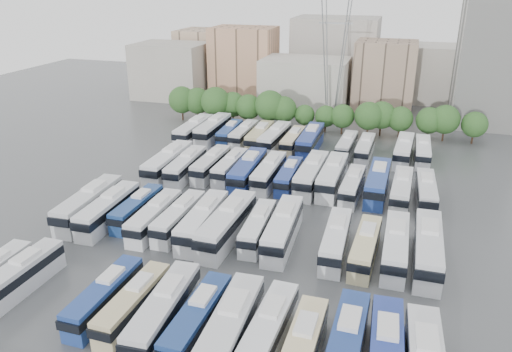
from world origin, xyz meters
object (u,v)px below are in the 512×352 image
(bus_r2_s9, at_px, (332,176))
(bus_r3_s4, at_px, (260,136))
(bus_r2_s1, at_px, (168,162))
(bus_r3_s7, at_px, (310,140))
(bus_r2_s3, at_px, (211,164))
(bus_r2_s11, at_px, (378,182))
(bus_r0_s7, at_px, (197,319))
(bus_r3_s2, at_px, (230,133))
(bus_r3_s3, at_px, (244,134))
(bus_r1_s8, at_px, (283,228))
(bus_r2_s10, at_px, (352,186))
(bus_r2_s7, at_px, (289,176))
(bus_r0_s5, at_px, (134,303))
(bus_r3_s0, at_px, (194,130))
(bus_r3_s6, at_px, (293,141))
(bus_r1_s0, at_px, (89,204))
(bus_r2_s4, at_px, (230,167))
(bus_r3_s12, at_px, (404,150))
(bus_r0_s6, at_px, (164,311))
(bus_r1_s11, at_px, (365,247))
(bus_r1_s13, at_px, (428,248))
(bus_r1_s12, at_px, (395,246))
(bus_r0_s10, at_px, (301,351))
(bus_r1_s5, at_px, (203,221))
(bus_r2_s2, at_px, (186,166))
(bus_r3_s9, at_px, (347,146))
(bus_r2_s12, at_px, (401,190))
(bus_r1_s7, at_px, (258,227))
(bus_r1_s10, at_px, (336,240))
(bus_r1_s6, at_px, (227,224))
(apartment_tower, at_px, (492,64))
(bus_r2_s13, at_px, (426,192))
(bus_r3_s5, at_px, (275,138))
(bus_r3_s13, at_px, (423,151))
(bus_r0_s4, at_px, (105,296))
(bus_r3_s10, at_px, (365,148))
(bus_r0_s1, at_px, (18,277))
(bus_r1_s3, at_px, (155,216))
(bus_r2_s8, at_px, (311,174))
(electricity_pylon, at_px, (335,35))
(bus_r3_s1, at_px, (213,129))
(bus_r0_s11, at_px, (346,346))
(bus_r2_s5, at_px, (248,170))
(bus_r0_s9, at_px, (268,332))
(bus_r2_s6, at_px, (269,173))
(bus_r1_s2, at_px, (137,208))

(bus_r2_s9, distance_m, bus_r3_s4, 23.13)
(bus_r2_s1, xyz_separation_m, bus_r3_s7, (19.74, 18.34, -0.03))
(bus_r2_s3, height_order, bus_r2_s11, bus_r2_s11)
(bus_r0_s7, relative_size, bus_r2_s11, 0.87)
(bus_r3_s2, xyz_separation_m, bus_r3_s3, (2.99, -0.24, 0.10))
(bus_r1_s8, relative_size, bus_r2_s10, 1.17)
(bus_r2_s7, bearing_deg, bus_r0_s5, -101.54)
(bus_r3_s0, distance_m, bus_r3_s6, 19.76)
(bus_r1_s0, xyz_separation_m, bus_r3_s3, (9.66, 36.56, -0.28))
(bus_r2_s4, bearing_deg, bus_r3_s12, 31.95)
(bus_r0_s6, distance_m, bus_r1_s11, 23.95)
(bus_r3_s6, bearing_deg, bus_r3_s12, 0.38)
(bus_r1_s13, height_order, bus_r2_s1, bus_r2_s1)
(bus_r1_s12, bearing_deg, bus_r2_s9, 118.29)
(bus_r0_s10, bearing_deg, bus_r1_s5, 131.67)
(bus_r0_s10, height_order, bus_r1_s13, bus_r1_s13)
(bus_r2_s2, height_order, bus_r3_s9, bus_r2_s2)
(bus_r3_s12, bearing_deg, bus_r2_s12, -86.43)
(bus_r1_s7, relative_size, bus_r1_s12, 0.90)
(bus_r1_s10, height_order, bus_r2_s11, bus_r2_s11)
(bus_r0_s5, bearing_deg, bus_r1_s6, 80.71)
(bus_r1_s5, height_order, bus_r1_s12, bus_r1_s5)
(bus_r1_s7, xyz_separation_m, bus_r1_s13, (19.79, 0.01, 0.39))
(apartment_tower, height_order, bus_r0_s5, apartment_tower)
(bus_r2_s4, xyz_separation_m, bus_r2_s13, (29.96, -1.30, 0.04))
(bus_r0_s5, height_order, bus_r3_s5, bus_r3_s5)
(bus_r3_s2, xyz_separation_m, bus_r3_s6, (12.97, -1.32, 0.05))
(bus_r1_s5, xyz_separation_m, bus_r3_s13, (26.35, 36.06, -0.17))
(bus_r0_s4, distance_m, bus_r0_s7, 10.00)
(bus_r3_s10, distance_m, bus_r3_s12, 6.61)
(bus_r3_s10, bearing_deg, bus_r2_s12, -67.04)
(bus_r2_s1, height_order, bus_r3_s3, bus_r2_s1)
(bus_r1_s0, height_order, bus_r3_s7, bus_r3_s7)
(bus_r0_s1, height_order, bus_r1_s3, bus_r1_s3)
(bus_r3_s7, bearing_deg, bus_r2_s7, -89.96)
(bus_r2_s8, height_order, bus_r3_s4, bus_r2_s8)
(bus_r1_s3, distance_m, bus_r3_s10, 42.10)
(bus_r2_s4, height_order, bus_r3_s9, bus_r2_s4)
(electricity_pylon, bearing_deg, bus_r2_s12, -67.18)
(bus_r3_s12, bearing_deg, bus_r2_s11, -98.21)
(bus_r3_s1, height_order, bus_r3_s2, bus_r3_s1)
(bus_r1_s10, distance_m, bus_r2_s8, 19.84)
(bus_r0_s11, bearing_deg, bus_r3_s10, 94.82)
(bus_r0_s6, xyz_separation_m, bus_r2_s13, (23.20, 35.51, -0.11))
(bus_r2_s5, bearing_deg, bus_r0_s7, -80.98)
(bus_r0_s9, height_order, bus_r3_s1, bus_r3_s1)
(bus_r2_s6, height_order, bus_r2_s13, bus_r2_s6)
(bus_r3_s2, bearing_deg, bus_r1_s2, -92.85)
(bus_r1_s11, height_order, bus_r3_s2, bus_r1_s11)
(bus_r3_s2, relative_size, bus_r3_s12, 0.87)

